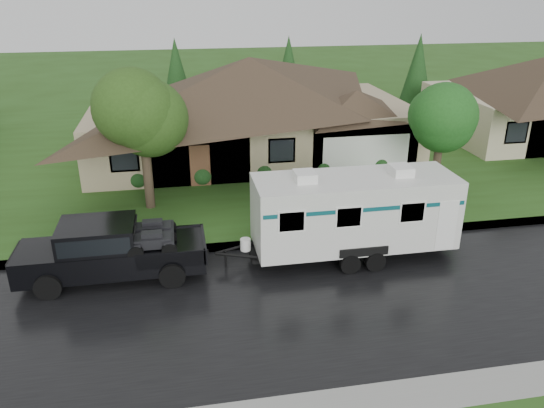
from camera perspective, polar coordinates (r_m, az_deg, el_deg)
The scene contains 10 objects.
ground at distance 18.99m, azimuth -2.21°, elevation -7.69°, with size 140.00×140.00×0.00m, color #284B17.
road at distance 17.31m, azimuth -1.23°, elevation -10.98°, with size 140.00×8.00×0.01m, color black.
curb at distance 20.91m, azimuth -3.12°, elevation -4.43°, with size 140.00×0.50×0.15m, color gray.
lawn at distance 32.72m, azimuth -6.07°, elevation 5.69°, with size 140.00×26.00×0.15m, color #284B17.
house_main at distance 30.98m, azimuth -1.84°, elevation 11.55°, with size 19.44×10.80×6.90m.
tree_left_green at distance 23.48m, azimuth -13.82°, elevation 9.39°, with size 3.74×3.74×6.19m.
tree_right_green at distance 25.97m, azimuth 17.86°, elevation 8.72°, with size 3.17×3.17×5.25m.
shrub_row at distance 27.37m, azimuth -0.93°, elevation 3.65°, with size 13.60×1.00×1.00m.
pickup_truck at distance 19.19m, azimuth -17.19°, elevation -4.60°, with size 6.31×2.40×2.10m.
travel_trailer at distance 19.70m, azimuth 8.81°, elevation -0.74°, with size 7.78×2.73×3.49m.
Camera 1 is at (-2.24, -16.21, 9.62)m, focal length 35.00 mm.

